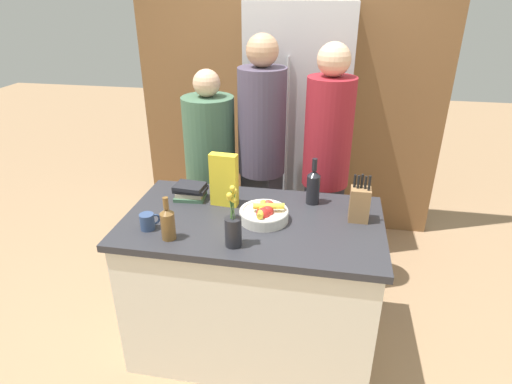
{
  "coord_description": "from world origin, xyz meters",
  "views": [
    {
      "loc": [
        0.4,
        -2.05,
        2.09
      ],
      "look_at": [
        0.0,
        0.1,
        1.02
      ],
      "focal_mm": 30.0,
      "sensor_mm": 36.0,
      "label": 1
    }
  ],
  "objects_px": {
    "knife_block": "(360,204)",
    "cereal_box": "(224,180)",
    "book_stack": "(190,191)",
    "person_in_blue": "(262,151)",
    "coffee_mug": "(148,221)",
    "bottle_oil": "(313,186)",
    "refrigerator": "(298,133)",
    "person_in_red_tee": "(326,161)",
    "fruit_bowl": "(264,213)",
    "flower_vase": "(233,226)",
    "bottle_vinegar": "(168,223)",
    "person_at_sink": "(211,167)"
  },
  "relations": [
    {
      "from": "book_stack",
      "to": "person_in_blue",
      "type": "relative_size",
      "value": 0.11
    },
    {
      "from": "cereal_box",
      "to": "book_stack",
      "type": "relative_size",
      "value": 1.62
    },
    {
      "from": "cereal_box",
      "to": "person_in_blue",
      "type": "distance_m",
      "value": 0.61
    },
    {
      "from": "bottle_vinegar",
      "to": "person_in_blue",
      "type": "xyz_separation_m",
      "value": [
        0.31,
        1.02,
        0.04
      ]
    },
    {
      "from": "person_in_blue",
      "to": "bottle_vinegar",
      "type": "bearing_deg",
      "value": -78.88
    },
    {
      "from": "coffee_mug",
      "to": "person_at_sink",
      "type": "bearing_deg",
      "value": 85.07
    },
    {
      "from": "knife_block",
      "to": "person_at_sink",
      "type": "bearing_deg",
      "value": 148.54
    },
    {
      "from": "knife_block",
      "to": "bottle_vinegar",
      "type": "relative_size",
      "value": 1.18
    },
    {
      "from": "bottle_oil",
      "to": "coffee_mug",
      "type": "bearing_deg",
      "value": -151.19
    },
    {
      "from": "knife_block",
      "to": "cereal_box",
      "type": "bearing_deg",
      "value": 176.48
    },
    {
      "from": "flower_vase",
      "to": "bottle_oil",
      "type": "xyz_separation_m",
      "value": [
        0.36,
        0.54,
        0.0
      ]
    },
    {
      "from": "cereal_box",
      "to": "bottle_vinegar",
      "type": "bearing_deg",
      "value": -114.36
    },
    {
      "from": "bottle_vinegar",
      "to": "person_in_blue",
      "type": "distance_m",
      "value": 1.07
    },
    {
      "from": "person_at_sink",
      "to": "person_in_blue",
      "type": "xyz_separation_m",
      "value": [
        0.38,
        0.02,
        0.15
      ]
    },
    {
      "from": "flower_vase",
      "to": "cereal_box",
      "type": "xyz_separation_m",
      "value": [
        -0.15,
        0.42,
        0.05
      ]
    },
    {
      "from": "cereal_box",
      "to": "coffee_mug",
      "type": "bearing_deg",
      "value": -133.73
    },
    {
      "from": "cereal_box",
      "to": "bottle_oil",
      "type": "xyz_separation_m",
      "value": [
        0.51,
        0.12,
        -0.05
      ]
    },
    {
      "from": "book_stack",
      "to": "person_in_blue",
      "type": "xyz_separation_m",
      "value": [
        0.35,
        0.56,
        0.08
      ]
    },
    {
      "from": "bottle_oil",
      "to": "bottle_vinegar",
      "type": "relative_size",
      "value": 1.21
    },
    {
      "from": "refrigerator",
      "to": "person_in_blue",
      "type": "xyz_separation_m",
      "value": [
        -0.2,
        -0.57,
        0.04
      ]
    },
    {
      "from": "coffee_mug",
      "to": "bottle_oil",
      "type": "xyz_separation_m",
      "value": [
        0.85,
        0.47,
        0.07
      ]
    },
    {
      "from": "fruit_bowl",
      "to": "bottle_vinegar",
      "type": "relative_size",
      "value": 1.16
    },
    {
      "from": "cereal_box",
      "to": "person_in_blue",
      "type": "xyz_separation_m",
      "value": [
        0.12,
        0.6,
        -0.03
      ]
    },
    {
      "from": "person_in_blue",
      "to": "fruit_bowl",
      "type": "bearing_deg",
      "value": -51.06
    },
    {
      "from": "bottle_oil",
      "to": "person_in_blue",
      "type": "relative_size",
      "value": 0.16
    },
    {
      "from": "fruit_bowl",
      "to": "flower_vase",
      "type": "bearing_deg",
      "value": -111.98
    },
    {
      "from": "fruit_bowl",
      "to": "cereal_box",
      "type": "bearing_deg",
      "value": 150.95
    },
    {
      "from": "coffee_mug",
      "to": "person_in_red_tee",
      "type": "xyz_separation_m",
      "value": [
        0.91,
        0.87,
        0.07
      ]
    },
    {
      "from": "knife_block",
      "to": "person_in_red_tee",
      "type": "height_order",
      "value": "person_in_red_tee"
    },
    {
      "from": "knife_block",
      "to": "bottle_vinegar",
      "type": "height_order",
      "value": "knife_block"
    },
    {
      "from": "flower_vase",
      "to": "bottle_vinegar",
      "type": "distance_m",
      "value": 0.34
    },
    {
      "from": "person_in_blue",
      "to": "person_in_red_tee",
      "type": "relative_size",
      "value": 1.02
    },
    {
      "from": "knife_block",
      "to": "cereal_box",
      "type": "xyz_separation_m",
      "value": [
        -0.78,
        0.05,
        0.06
      ]
    },
    {
      "from": "knife_block",
      "to": "cereal_box",
      "type": "height_order",
      "value": "cereal_box"
    },
    {
      "from": "refrigerator",
      "to": "cereal_box",
      "type": "xyz_separation_m",
      "value": [
        -0.32,
        -1.17,
        0.07
      ]
    },
    {
      "from": "book_stack",
      "to": "bottle_vinegar",
      "type": "distance_m",
      "value": 0.47
    },
    {
      "from": "coffee_mug",
      "to": "book_stack",
      "type": "xyz_separation_m",
      "value": [
        0.11,
        0.39,
        0.0
      ]
    },
    {
      "from": "knife_block",
      "to": "coffee_mug",
      "type": "relative_size",
      "value": 2.84
    },
    {
      "from": "knife_block",
      "to": "book_stack",
      "type": "bearing_deg",
      "value": 174.84
    },
    {
      "from": "fruit_bowl",
      "to": "person_at_sink",
      "type": "distance_m",
      "value": 0.9
    },
    {
      "from": "refrigerator",
      "to": "knife_block",
      "type": "distance_m",
      "value": 1.3
    },
    {
      "from": "bottle_vinegar",
      "to": "book_stack",
      "type": "bearing_deg",
      "value": 94.53
    },
    {
      "from": "book_stack",
      "to": "person_in_blue",
      "type": "bearing_deg",
      "value": 57.89
    },
    {
      "from": "cereal_box",
      "to": "book_stack",
      "type": "bearing_deg",
      "value": 169.31
    },
    {
      "from": "person_in_blue",
      "to": "person_in_red_tee",
      "type": "height_order",
      "value": "person_in_blue"
    },
    {
      "from": "refrigerator",
      "to": "bottle_vinegar",
      "type": "height_order",
      "value": "refrigerator"
    },
    {
      "from": "coffee_mug",
      "to": "bottle_vinegar",
      "type": "bearing_deg",
      "value": -26.23
    },
    {
      "from": "refrigerator",
      "to": "book_stack",
      "type": "xyz_separation_m",
      "value": [
        -0.55,
        -1.13,
        -0.05
      ]
    },
    {
      "from": "fruit_bowl",
      "to": "knife_block",
      "type": "xyz_separation_m",
      "value": [
        0.51,
        0.1,
        0.06
      ]
    },
    {
      "from": "refrigerator",
      "to": "flower_vase",
      "type": "height_order",
      "value": "refrigerator"
    }
  ]
}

